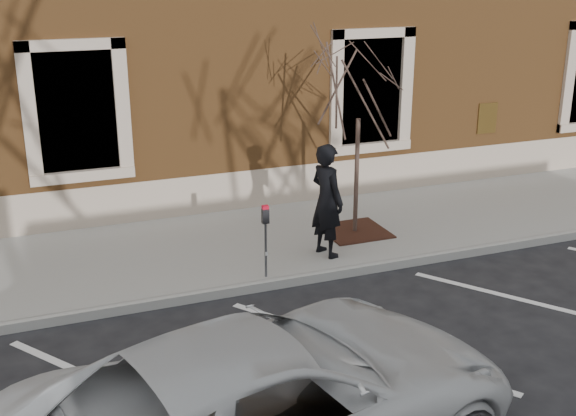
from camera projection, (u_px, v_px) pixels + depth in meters
name	position (u px, v px, depth m)	size (l,w,h in m)	color
ground	(301.00, 282.00, 11.83)	(120.00, 120.00, 0.00)	#28282B
sidewalk_near	(266.00, 242.00, 13.35)	(40.00, 3.50, 0.15)	gray
curb_near	(302.00, 279.00, 11.76)	(40.00, 0.12, 0.15)	#9E9E99
parking_stripes	(362.00, 345.00, 9.89)	(28.00, 4.40, 0.01)	silver
building_civic	(181.00, 5.00, 17.36)	(40.00, 8.62, 8.00)	brown
man	(327.00, 200.00, 12.26)	(0.72, 0.47, 1.98)	black
parking_meter	(265.00, 228.00, 11.42)	(0.11, 0.08, 1.21)	#595B60
tree_grate	(355.00, 231.00, 13.62)	(1.15, 1.15, 0.03)	#3A1C12
sapling	(359.00, 86.00, 12.72)	(2.37, 2.37, 3.95)	#503930
white_truck	(266.00, 401.00, 7.30)	(2.57, 5.57, 1.55)	#BABCBF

